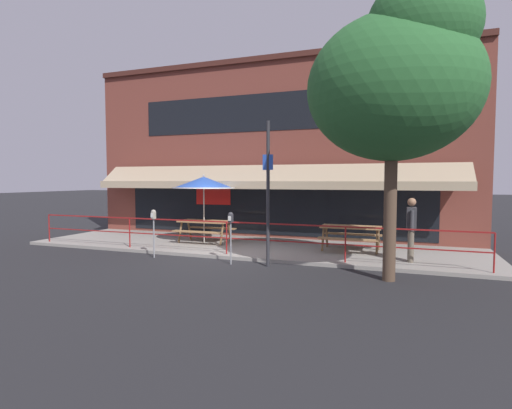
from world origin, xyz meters
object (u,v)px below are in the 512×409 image
at_px(street_tree_curbside, 398,78).
at_px(patio_umbrella_left, 204,183).
at_px(picnic_table_left, 205,225).
at_px(pedestrian_walking, 411,226).
at_px(parking_meter_far, 231,222).
at_px(street_sign_pole, 268,192).
at_px(picnic_table_centre, 351,231).
at_px(parking_meter_near, 154,219).

bearing_deg(street_tree_curbside, patio_umbrella_left, 154.94).
distance_m(picnic_table_left, pedestrian_walking, 6.79).
relative_size(pedestrian_walking, parking_meter_far, 1.20).
distance_m(pedestrian_walking, parking_meter_far, 4.82).
height_order(parking_meter_far, street_sign_pole, street_sign_pole).
bearing_deg(street_tree_curbside, parking_meter_far, 174.27).
bearing_deg(pedestrian_walking, patio_umbrella_left, 171.71).
height_order(street_sign_pole, street_tree_curbside, street_tree_curbside).
relative_size(parking_meter_far, street_tree_curbside, 0.22).
bearing_deg(picnic_table_centre, picnic_table_left, -179.15).
distance_m(street_sign_pole, street_tree_curbside, 4.09).
bearing_deg(parking_meter_far, street_tree_curbside, -5.73).
relative_size(patio_umbrella_left, parking_meter_near, 1.67).
bearing_deg(street_sign_pole, parking_meter_far, -174.37).
relative_size(picnic_table_centre, patio_umbrella_left, 0.76).
relative_size(patio_umbrella_left, street_sign_pole, 0.62).
height_order(parking_meter_near, street_tree_curbside, street_tree_curbside).
height_order(picnic_table_centre, street_sign_pole, street_sign_pole).
xyz_separation_m(parking_meter_near, parking_meter_far, (2.49, -0.06, 0.00)).
xyz_separation_m(picnic_table_left, parking_meter_far, (2.14, -2.60, 0.44)).
height_order(picnic_table_left, street_tree_curbside, street_tree_curbside).
bearing_deg(parking_meter_near, parking_meter_far, -1.44).
relative_size(picnic_table_centre, street_tree_curbside, 0.28).
xyz_separation_m(picnic_table_left, street_sign_pole, (3.17, -2.50, 1.26)).
bearing_deg(parking_meter_near, picnic_table_left, 82.11).
height_order(picnic_table_left, parking_meter_near, parking_meter_near).
xyz_separation_m(parking_meter_near, street_tree_curbside, (6.68, -0.48, 3.37)).
xyz_separation_m(patio_umbrella_left, parking_meter_near, (-0.35, -2.47, -1.03)).
height_order(picnic_table_left, parking_meter_far, parking_meter_far).
xyz_separation_m(parking_meter_far, street_tree_curbside, (4.18, -0.42, 3.37)).
relative_size(picnic_table_left, parking_meter_far, 1.27).
xyz_separation_m(picnic_table_left, patio_umbrella_left, (-0.00, -0.06, 1.47)).
xyz_separation_m(picnic_table_centre, street_sign_pole, (-1.83, -2.57, 1.26)).
bearing_deg(parking_meter_far, picnic_table_left, 129.48).
relative_size(parking_meter_near, street_sign_pole, 0.37).
relative_size(picnic_table_left, street_tree_curbside, 0.28).
bearing_deg(patio_umbrella_left, picnic_table_left, 90.00).
height_order(patio_umbrella_left, pedestrian_walking, patio_umbrella_left).
distance_m(picnic_table_left, picnic_table_centre, 5.00).
bearing_deg(picnic_table_centre, street_sign_pole, -125.45).
xyz_separation_m(picnic_table_left, street_tree_curbside, (6.32, -3.02, 3.81)).
distance_m(picnic_table_left, parking_meter_near, 2.60).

